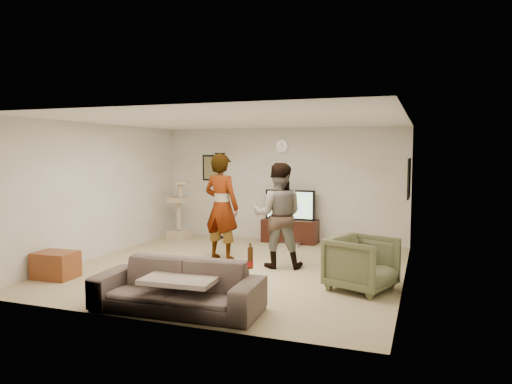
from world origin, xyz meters
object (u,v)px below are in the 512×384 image
(floor_lamp, at_px, (220,196))
(side_table, at_px, (56,265))
(person_left, at_px, (221,207))
(person_right, at_px, (278,215))
(cat_tree, at_px, (179,210))
(tv, at_px, (290,205))
(sofa, at_px, (177,286))
(beer_bottle, at_px, (250,258))
(armchair, at_px, (362,263))
(tv_stand, at_px, (290,231))

(floor_lamp, distance_m, side_table, 4.27)
(person_left, bearing_deg, person_right, -176.78)
(cat_tree, distance_m, side_table, 3.61)
(person_right, bearing_deg, cat_tree, -45.53)
(tv, xyz_separation_m, sofa, (-0.10, -4.80, -0.52))
(person_left, relative_size, beer_bottle, 7.78)
(tv, distance_m, armchair, 3.71)
(tv, bearing_deg, person_right, -79.49)
(sofa, bearing_deg, tv_stand, 86.39)
(person_left, xyz_separation_m, beer_bottle, (1.59, -2.76, -0.23))
(cat_tree, bearing_deg, floor_lamp, 32.09)
(tv, distance_m, side_table, 4.92)
(tv_stand, bearing_deg, person_left, -109.64)
(cat_tree, bearing_deg, person_left, -41.37)
(floor_lamp, bearing_deg, cat_tree, -147.91)
(floor_lamp, height_order, side_table, floor_lamp)
(tv, distance_m, person_left, 2.17)
(tv, relative_size, floor_lamp, 0.56)
(floor_lamp, relative_size, armchair, 2.29)
(beer_bottle, xyz_separation_m, armchair, (1.07, 1.67, -0.35))
(armchair, bearing_deg, tv, 52.93)
(person_right, bearing_deg, tv, -94.29)
(person_right, xyz_separation_m, side_table, (-3.07, -1.87, -0.69))
(cat_tree, relative_size, person_right, 0.74)
(cat_tree, relative_size, beer_bottle, 5.32)
(cat_tree, bearing_deg, side_table, -93.20)
(tv, height_order, floor_lamp, floor_lamp)
(tv_stand, distance_m, person_right, 2.35)
(tv_stand, xyz_separation_m, tv, (0.00, 0.00, 0.58))
(person_left, xyz_separation_m, side_table, (-1.93, -2.06, -0.77))
(tv_stand, bearing_deg, beer_bottle, -79.76)
(tv_stand, distance_m, armchair, 3.69)
(tv_stand, bearing_deg, cat_tree, -168.20)
(cat_tree, height_order, person_right, person_right)
(tv, height_order, person_left, person_left)
(sofa, bearing_deg, side_table, 162.08)
(tv, bearing_deg, person_left, -109.64)
(tv_stand, relative_size, cat_tree, 0.91)
(person_left, relative_size, armchair, 2.29)
(tv_stand, relative_size, tv, 1.10)
(sofa, relative_size, beer_bottle, 8.43)
(sofa, height_order, side_table, sofa)
(armchair, height_order, side_table, armchair)
(sofa, relative_size, armchair, 2.48)
(floor_lamp, relative_size, cat_tree, 1.47)
(tv, xyz_separation_m, floor_lamp, (-1.66, -0.01, 0.15))
(side_table, bearing_deg, floor_lamp, 76.24)
(person_right, relative_size, sofa, 0.85)
(tv, bearing_deg, beer_bottle, -79.76)
(cat_tree, bearing_deg, tv, 11.80)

